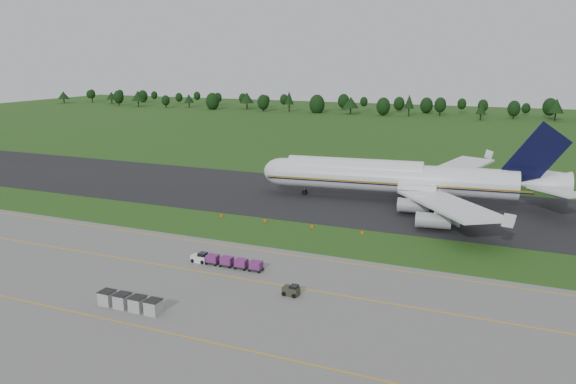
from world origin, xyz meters
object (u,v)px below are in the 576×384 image
at_px(baggage_train, 225,261).
at_px(utility_cart, 291,291).
at_px(aircraft, 400,178).
at_px(edge_markers, 288,224).
at_px(uld_row, 130,302).

bearing_deg(baggage_train, utility_cart, -24.40).
xyz_separation_m(aircraft, utility_cart, (-2.49, -56.51, -4.73)).
bearing_deg(utility_cart, edge_markers, 113.61).
distance_m(aircraft, edge_markers, 31.31).
xyz_separation_m(utility_cart, uld_row, (-17.26, -11.89, 0.34)).
distance_m(utility_cart, uld_row, 20.96).
height_order(uld_row, edge_markers, uld_row).
bearing_deg(utility_cart, baggage_train, 155.60).
distance_m(baggage_train, edge_markers, 23.69).
distance_m(aircraft, baggage_train, 53.05).
height_order(aircraft, baggage_train, aircraft).
relative_size(baggage_train, utility_cart, 5.38).
distance_m(utility_cart, edge_markers, 32.52).
distance_m(aircraft, uld_row, 71.32).
bearing_deg(aircraft, utility_cart, -92.53).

